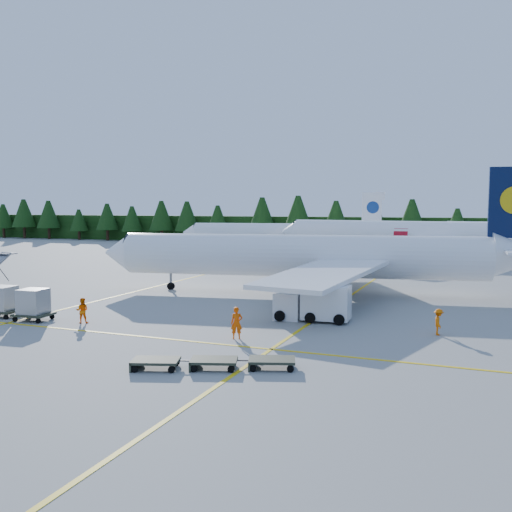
% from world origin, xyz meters
% --- Properties ---
extents(ground, '(320.00, 320.00, 0.00)m').
position_xyz_m(ground, '(0.00, 0.00, 0.00)').
color(ground, gray).
rests_on(ground, ground).
extents(taxi_stripe_a, '(0.25, 120.00, 0.01)m').
position_xyz_m(taxi_stripe_a, '(-14.00, 20.00, 0.01)').
color(taxi_stripe_a, yellow).
rests_on(taxi_stripe_a, ground).
extents(taxi_stripe_b, '(0.25, 120.00, 0.01)m').
position_xyz_m(taxi_stripe_b, '(6.00, 20.00, 0.01)').
color(taxi_stripe_b, yellow).
rests_on(taxi_stripe_b, ground).
extents(taxi_stripe_cross, '(80.00, 0.25, 0.01)m').
position_xyz_m(taxi_stripe_cross, '(0.00, -6.00, 0.01)').
color(taxi_stripe_cross, yellow).
rests_on(taxi_stripe_cross, ground).
extents(treeline_hedge, '(220.00, 4.00, 6.00)m').
position_xyz_m(treeline_hedge, '(0.00, 82.00, 3.00)').
color(treeline_hedge, black).
rests_on(treeline_hedge, ground).
extents(airliner_navy, '(40.01, 32.65, 11.71)m').
position_xyz_m(airliner_navy, '(0.60, 14.77, 3.52)').
color(airliner_navy, white).
rests_on(airliner_navy, ground).
extents(airliner_red, '(43.01, 35.14, 12.56)m').
position_xyz_m(airliner_red, '(5.38, 53.54, 3.78)').
color(airliner_red, white).
rests_on(airliner_red, ground).
extents(airliner_far_left, '(36.43, 10.36, 10.71)m').
position_xyz_m(airliner_far_left, '(-18.90, 62.43, 3.36)').
color(airliner_far_left, white).
rests_on(airliner_far_left, ground).
extents(service_truck, '(5.55, 2.30, 2.62)m').
position_xyz_m(service_truck, '(5.91, 2.93, 1.30)').
color(service_truck, white).
rests_on(service_truck, ground).
extents(dolly_train, '(8.20, 4.47, 0.14)m').
position_xyz_m(dolly_train, '(4.64, -10.80, 0.44)').
color(dolly_train, '#2F3325').
rests_on(dolly_train, ground).
extents(uld_pair, '(5.92, 2.42, 1.93)m').
position_xyz_m(uld_pair, '(-14.57, -4.39, 1.30)').
color(uld_pair, '#2F3325').
rests_on(uld_pair, ground).
extents(crew_a, '(0.86, 0.72, 2.02)m').
position_xyz_m(crew_a, '(3.09, -4.34, 1.01)').
color(crew_a, '#F25105').
rests_on(crew_a, ground).
extents(crew_b, '(1.09, 1.00, 1.81)m').
position_xyz_m(crew_b, '(-9.06, -3.95, 0.90)').
color(crew_b, '#F76905').
rests_on(crew_b, ground).
extents(crew_c, '(0.60, 0.78, 1.71)m').
position_xyz_m(crew_c, '(14.76, 1.44, 0.86)').
color(crew_c, '#E76004').
rests_on(crew_c, ground).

